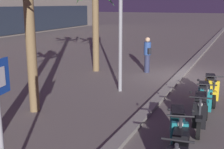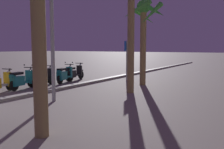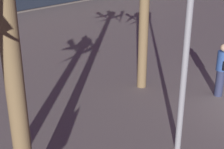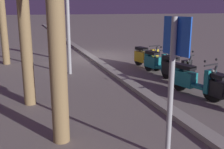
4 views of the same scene
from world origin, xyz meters
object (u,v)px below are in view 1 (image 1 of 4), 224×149
object	(u,v)px
scooter_teal_far_back	(178,129)
scooter_black_mid_rear	(200,111)
scooter_teal_gap_after_mid	(204,98)
pedestrian_window_shopping	(147,54)
scooter_yellow_mid_front	(211,88)

from	to	relation	value
scooter_teal_far_back	scooter_black_mid_rear	xyz separation A→B (m)	(1.42, -0.29, 0.00)
scooter_teal_gap_after_mid	pedestrian_window_shopping	size ratio (longest dim) A/B	1.00
scooter_yellow_mid_front	pedestrian_window_shopping	xyz separation A→B (m)	(3.39, 3.33, 0.46)
scooter_black_mid_rear	scooter_teal_gap_after_mid	xyz separation A→B (m)	(1.32, 0.05, -0.01)
scooter_black_mid_rear	scooter_teal_far_back	bearing A→B (deg)	168.28
scooter_teal_far_back	pedestrian_window_shopping	size ratio (longest dim) A/B	1.02
scooter_teal_gap_after_mid	scooter_black_mid_rear	bearing A→B (deg)	-177.90
scooter_yellow_mid_front	pedestrian_window_shopping	distance (m)	4.77
scooter_yellow_mid_front	scooter_teal_gap_after_mid	bearing A→B (deg)	176.05
scooter_teal_gap_after_mid	pedestrian_window_shopping	distance (m)	5.62
scooter_teal_far_back	scooter_teal_gap_after_mid	world-z (taller)	same
scooter_teal_far_back	scooter_black_mid_rear	bearing A→B (deg)	-11.72
scooter_black_mid_rear	pedestrian_window_shopping	bearing A→B (deg)	29.25
scooter_yellow_mid_front	pedestrian_window_shopping	world-z (taller)	pedestrian_window_shopping
scooter_teal_gap_after_mid	pedestrian_window_shopping	world-z (taller)	pedestrian_window_shopping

